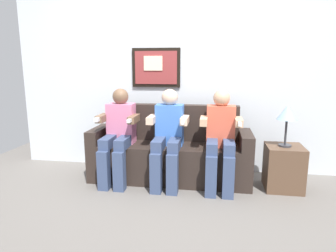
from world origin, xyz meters
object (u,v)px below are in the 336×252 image
at_px(side_table_right, 284,167).
at_px(table_lamp, 287,114).
at_px(couch, 170,154).
at_px(person_on_left, 118,132).
at_px(person_on_right, 221,136).
at_px(person_in_middle, 168,134).

relative_size(side_table_right, table_lamp, 1.09).
distance_m(side_table_right, table_lamp, 0.61).
relative_size(couch, person_on_left, 1.73).
relative_size(person_on_left, table_lamp, 2.41).
bearing_deg(person_on_right, couch, 164.35).
distance_m(couch, person_in_middle, 0.34).
relative_size(person_on_right, side_table_right, 2.22).
height_order(person_in_middle, table_lamp, person_in_middle).
relative_size(couch, person_on_right, 1.73).
distance_m(person_in_middle, side_table_right, 1.36).
distance_m(person_in_middle, person_on_right, 0.60).
distance_m(person_on_left, side_table_right, 1.94).
bearing_deg(person_in_middle, person_on_left, -179.96).
distance_m(couch, person_on_right, 0.68).
relative_size(person_in_middle, table_lamp, 2.41).
relative_size(person_on_right, table_lamp, 2.41).
height_order(couch, table_lamp, table_lamp).
bearing_deg(person_in_middle, couch, 90.17).
bearing_deg(couch, person_in_middle, -89.83).
height_order(person_in_middle, person_on_right, same).
bearing_deg(person_on_right, person_on_left, -179.98).
distance_m(person_on_left, person_in_middle, 0.60).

